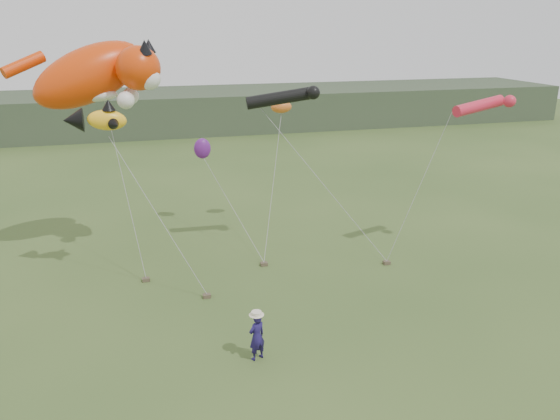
{
  "coord_description": "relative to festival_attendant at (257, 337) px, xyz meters",
  "views": [
    {
      "loc": [
        -3.83,
        -15.78,
        10.85
      ],
      "look_at": [
        1.2,
        3.0,
        4.23
      ],
      "focal_mm": 35.0,
      "sensor_mm": 36.0,
      "label": 1
    }
  ],
  "objects": [
    {
      "name": "festival_attendant",
      "position": [
        0.0,
        0.0,
        0.0
      ],
      "size": [
        0.74,
        0.64,
        1.73
      ],
      "primitive_type": "imported",
      "rotation": [
        0.0,
        0.0,
        3.57
      ],
      "color": "#1E1550",
      "rests_on": "ground"
    },
    {
      "name": "misc_kites",
      "position": [
        1.83,
        13.04,
        4.57
      ],
      "size": [
        5.09,
        2.12,
        3.2
      ],
      "color": "orange",
      "rests_on": "ground"
    },
    {
      "name": "fish_kite",
      "position": [
        -4.93,
        7.41,
        6.38
      ],
      "size": [
        2.52,
        1.71,
        1.32
      ],
      "color": "yellow",
      "rests_on": "ground"
    },
    {
      "name": "ground",
      "position": [
        0.43,
        0.07,
        -0.86
      ],
      "size": [
        120.0,
        120.0,
        0.0
      ],
      "primitive_type": "plane",
      "color": "#385123",
      "rests_on": "ground"
    },
    {
      "name": "tube_kites",
      "position": [
        7.02,
        7.69,
        6.7
      ],
      "size": [
        11.85,
        3.9,
        1.31
      ],
      "color": "black",
      "rests_on": "ground"
    },
    {
      "name": "cat_kite",
      "position": [
        -4.7,
        10.42,
        7.9
      ],
      "size": [
        6.91,
        3.88,
        4.11
      ],
      "color": "red",
      "rests_on": "ground"
    },
    {
      "name": "headland",
      "position": [
        -2.68,
        44.76,
        1.06
      ],
      "size": [
        90.0,
        13.0,
        4.0
      ],
      "color": "#2D3D28",
      "rests_on": "ground"
    },
    {
      "name": "sandbag_anchors",
      "position": [
        -0.96,
        5.58,
        -0.78
      ],
      "size": [
        17.99,
        5.05,
        0.16
      ],
      "color": "brown",
      "rests_on": "ground"
    }
  ]
}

